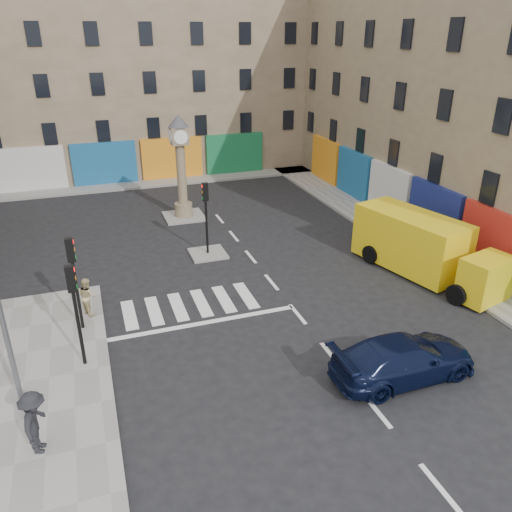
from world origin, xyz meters
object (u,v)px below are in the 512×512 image
traffic_light_left_far (73,270)px  navy_sedan (404,358)px  clock_pillar (181,161)px  pedestrian_tan (87,296)px  traffic_light_island (206,207)px  traffic_light_left_near (74,300)px  pedestrian_dark (35,422)px  yellow_van (423,247)px

traffic_light_left_far → navy_sedan: bearing=-32.8°
clock_pillar → pedestrian_tan: size_ratio=3.92×
traffic_light_island → navy_sedan: bearing=-72.7°
traffic_light_left_near → navy_sedan: size_ratio=0.74×
traffic_light_left_far → clock_pillar: (6.30, 11.40, 0.93)m
traffic_light_left_near → pedestrian_dark: 4.16m
navy_sedan → clock_pillar: bearing=10.4°
traffic_light_left_near → traffic_light_island: traffic_light_left_near is taller
traffic_light_island → traffic_light_left_far: bearing=-139.4°
navy_sedan → pedestrian_dark: 11.24m
clock_pillar → yellow_van: 14.68m
pedestrian_tan → clock_pillar: bearing=-58.6°
traffic_light_left_far → traffic_light_island: bearing=40.6°
traffic_light_left_far → traffic_light_left_near: bearing=-90.0°
navy_sedan → pedestrian_dark: size_ratio=2.65×
traffic_light_island → pedestrian_dark: bearing=-123.4°
yellow_van → pedestrian_dark: bearing=-174.0°
traffic_light_left_far → clock_pillar: 13.05m
pedestrian_tan → pedestrian_dark: size_ratio=0.82×
traffic_light_left_near → traffic_light_left_far: 2.40m
traffic_light_island → navy_sedan: size_ratio=0.74×
traffic_light_left_far → clock_pillar: size_ratio=0.61×
traffic_light_island → clock_pillar: 6.07m
yellow_van → traffic_light_left_far: bearing=165.9°
traffic_light_island → clock_pillar: size_ratio=0.61×
clock_pillar → pedestrian_tan: (-6.00, -10.36, -2.62)m
traffic_light_left_near → traffic_light_island: 10.03m
navy_sedan → pedestrian_tan: pedestrian_tan is taller
traffic_light_island → clock_pillar: clock_pillar is taller
navy_sedan → pedestrian_tan: bearing=51.1°
traffic_light_island → navy_sedan: (3.68, -11.82, -1.86)m
traffic_light_left_near → navy_sedan: 10.92m
clock_pillar → pedestrian_dark: size_ratio=3.22×
clock_pillar → yellow_van: (9.02, -11.37, -2.20)m
traffic_light_island → pedestrian_tan: traffic_light_island is taller
traffic_light_left_near → pedestrian_tan: (0.30, 3.44, -1.69)m
pedestrian_tan → pedestrian_dark: pedestrian_dark is taller
traffic_light_left_near → clock_pillar: clock_pillar is taller
traffic_light_island → yellow_van: size_ratio=0.47×
pedestrian_tan → traffic_light_left_far: bearing=135.4°
pedestrian_tan → yellow_van: bearing=-122.3°
traffic_light_island → clock_pillar: (0.00, 6.00, 0.96)m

